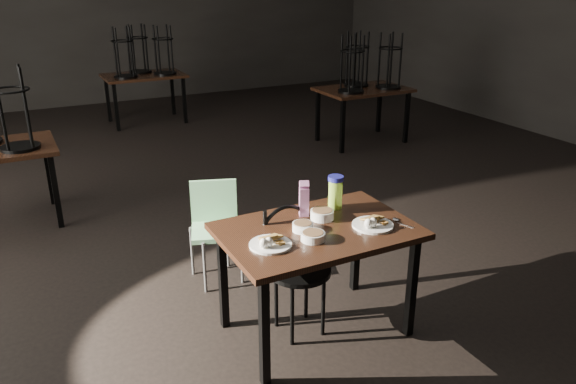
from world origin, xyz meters
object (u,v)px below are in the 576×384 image
school_chair (215,222)px  water_bottle (335,192)px  juice_carton (304,199)px  main_table (317,239)px  bentwood_chair (294,259)px

school_chair → water_bottle: bearing=-33.6°
juice_carton → school_chair: size_ratio=0.32×
main_table → juice_carton: bearing=84.6°
main_table → school_chair: 1.06m
main_table → school_chair: school_chair is taller
main_table → bentwood_chair: (-0.11, 0.11, -0.17)m
bentwood_chair → water_bottle: bearing=10.4°
school_chair → main_table: bearing=-52.8°
juice_carton → water_bottle: (0.24, 0.01, 0.01)m
water_bottle → juice_carton: bearing=-178.4°
main_table → bentwood_chair: bearing=133.7°
main_table → school_chair: bearing=108.2°
bentwood_chair → juice_carton: bearing=33.0°
main_table → juice_carton: size_ratio=5.00×
water_bottle → main_table: bearing=-140.1°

